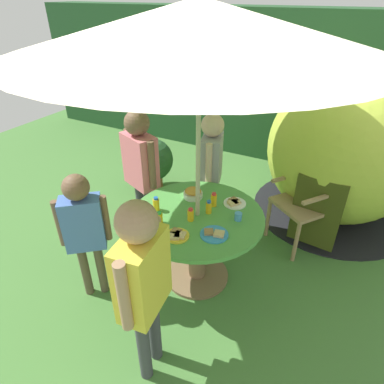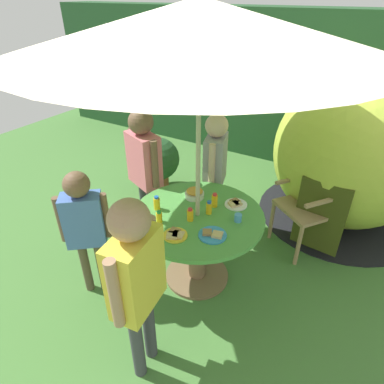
{
  "view_description": "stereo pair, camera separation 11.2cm",
  "coord_description": "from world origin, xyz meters",
  "px_view_note": "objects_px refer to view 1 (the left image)",
  "views": [
    {
      "loc": [
        1.02,
        -2.03,
        2.33
      ],
      "look_at": [
        -0.04,
        -0.03,
        0.94
      ],
      "focal_mm": 30.92,
      "sensor_mm": 36.0,
      "label": 1
    },
    {
      "loc": [
        1.12,
        -1.97,
        2.33
      ],
      "look_at": [
        -0.04,
        -0.03,
        0.94
      ],
      "focal_mm": 30.92,
      "sensor_mm": 36.0,
      "label": 2
    }
  ],
  "objects_px": {
    "child_in_grey_shirt": "(211,160)",
    "dome_tent": "(345,148)",
    "juice_bottle_near_right": "(156,204)",
    "juice_bottle_center_back": "(160,218)",
    "wooden_chair": "(312,192)",
    "juice_bottle_center_front": "(214,200)",
    "plate_mid_right": "(234,203)",
    "juice_bottle_far_right": "(209,207)",
    "child_in_blue_shirt": "(83,223)",
    "snack_bowl": "(193,193)",
    "child_in_pink_shirt": "(140,161)",
    "plate_far_left": "(177,235)",
    "juice_bottle_near_left": "(191,215)",
    "potted_plant": "(152,161)",
    "child_in_yellow_shirt": "(142,275)",
    "garden_table": "(197,234)",
    "plate_back_edge": "(214,234)",
    "patio_umbrella": "(200,26)",
    "cup_near": "(238,216)"
  },
  "relations": [
    {
      "from": "snack_bowl",
      "to": "garden_table",
      "type": "bearing_deg",
      "value": -54.34
    },
    {
      "from": "snack_bowl",
      "to": "plate_back_edge",
      "type": "xyz_separation_m",
      "value": [
        0.4,
        -0.41,
        -0.03
      ]
    },
    {
      "from": "juice_bottle_near_right",
      "to": "child_in_grey_shirt",
      "type": "bearing_deg",
      "value": 82.5
    },
    {
      "from": "dome_tent",
      "to": "juice_bottle_near_left",
      "type": "distance_m",
      "value": 2.07
    },
    {
      "from": "plate_mid_right",
      "to": "juice_bottle_center_back",
      "type": "relative_size",
      "value": 1.87
    },
    {
      "from": "plate_far_left",
      "to": "juice_bottle_near_left",
      "type": "relative_size",
      "value": 1.65
    },
    {
      "from": "child_in_grey_shirt",
      "to": "dome_tent",
      "type": "bearing_deg",
      "value": 113.57
    },
    {
      "from": "plate_mid_right",
      "to": "plate_far_left",
      "type": "xyz_separation_m",
      "value": [
        -0.22,
        -0.63,
        0.0
      ]
    },
    {
      "from": "patio_umbrella",
      "to": "child_in_yellow_shirt",
      "type": "xyz_separation_m",
      "value": [
        0.11,
        -0.93,
        -1.24
      ]
    },
    {
      "from": "child_in_blue_shirt",
      "to": "snack_bowl",
      "type": "distance_m",
      "value": 0.98
    },
    {
      "from": "potted_plant",
      "to": "juice_bottle_near_right",
      "type": "xyz_separation_m",
      "value": [
        0.93,
        -1.28,
        0.37
      ]
    },
    {
      "from": "plate_back_edge",
      "to": "child_in_yellow_shirt",
      "type": "bearing_deg",
      "value": -99.81
    },
    {
      "from": "child_in_yellow_shirt",
      "to": "juice_bottle_center_back",
      "type": "relative_size",
      "value": 13.24
    },
    {
      "from": "juice_bottle_near_left",
      "to": "patio_umbrella",
      "type": "bearing_deg",
      "value": 82.39
    },
    {
      "from": "juice_bottle_center_front",
      "to": "juice_bottle_center_back",
      "type": "distance_m",
      "value": 0.51
    },
    {
      "from": "juice_bottle_near_right",
      "to": "dome_tent",
      "type": "bearing_deg",
      "value": 55.37
    },
    {
      "from": "wooden_chair",
      "to": "juice_bottle_center_front",
      "type": "xyz_separation_m",
      "value": [
        -0.7,
        -0.84,
        0.18
      ]
    },
    {
      "from": "snack_bowl",
      "to": "juice_bottle_near_right",
      "type": "distance_m",
      "value": 0.38
    },
    {
      "from": "child_in_blue_shirt",
      "to": "snack_bowl",
      "type": "xyz_separation_m",
      "value": [
        0.55,
        0.81,
        -0.0
      ]
    },
    {
      "from": "cup_near",
      "to": "child_in_blue_shirt",
      "type": "bearing_deg",
      "value": -147.06
    },
    {
      "from": "dome_tent",
      "to": "juice_bottle_near_right",
      "type": "relative_size",
      "value": 15.65
    },
    {
      "from": "garden_table",
      "to": "potted_plant",
      "type": "relative_size",
      "value": 1.58
    },
    {
      "from": "potted_plant",
      "to": "plate_far_left",
      "type": "xyz_separation_m",
      "value": [
        1.27,
        -1.51,
        0.32
      ]
    },
    {
      "from": "juice_bottle_near_left",
      "to": "juice_bottle_center_back",
      "type": "height_order",
      "value": "juice_bottle_near_left"
    },
    {
      "from": "dome_tent",
      "to": "plate_back_edge",
      "type": "bearing_deg",
      "value": -104.38
    },
    {
      "from": "child_in_grey_shirt",
      "to": "cup_near",
      "type": "relative_size",
      "value": 19.77
    },
    {
      "from": "potted_plant",
      "to": "juice_bottle_near_right",
      "type": "relative_size",
      "value": 5.59
    },
    {
      "from": "patio_umbrella",
      "to": "juice_bottle_far_right",
      "type": "distance_m",
      "value": 1.37
    },
    {
      "from": "garden_table",
      "to": "cup_near",
      "type": "relative_size",
      "value": 16.73
    },
    {
      "from": "wooden_chair",
      "to": "juice_bottle_near_right",
      "type": "relative_size",
      "value": 8.55
    },
    {
      "from": "child_in_grey_shirt",
      "to": "child_in_blue_shirt",
      "type": "relative_size",
      "value": 1.12
    },
    {
      "from": "potted_plant",
      "to": "plate_far_left",
      "type": "relative_size",
      "value": 3.77
    },
    {
      "from": "child_in_pink_shirt",
      "to": "child_in_yellow_shirt",
      "type": "distance_m",
      "value": 1.53
    },
    {
      "from": "patio_umbrella",
      "to": "child_in_blue_shirt",
      "type": "bearing_deg",
      "value": -140.53
    },
    {
      "from": "juice_bottle_near_right",
      "to": "juice_bottle_center_back",
      "type": "distance_m",
      "value": 0.19
    },
    {
      "from": "wooden_chair",
      "to": "juice_bottle_center_front",
      "type": "distance_m",
      "value": 1.11
    },
    {
      "from": "potted_plant",
      "to": "plate_back_edge",
      "type": "height_order",
      "value": "plate_back_edge"
    },
    {
      "from": "dome_tent",
      "to": "child_in_grey_shirt",
      "type": "height_order",
      "value": "dome_tent"
    },
    {
      "from": "wooden_chair",
      "to": "plate_back_edge",
      "type": "bearing_deg",
      "value": -76.86
    },
    {
      "from": "plate_far_left",
      "to": "wooden_chair",
      "type": "bearing_deg",
      "value": 60.55
    },
    {
      "from": "child_in_pink_shirt",
      "to": "plate_far_left",
      "type": "xyz_separation_m",
      "value": [
        0.79,
        -0.65,
        -0.17
      ]
    },
    {
      "from": "plate_back_edge",
      "to": "juice_bottle_center_back",
      "type": "height_order",
      "value": "juice_bottle_center_back"
    },
    {
      "from": "child_in_blue_shirt",
      "to": "child_in_yellow_shirt",
      "type": "relative_size",
      "value": 0.85
    },
    {
      "from": "plate_back_edge",
      "to": "plate_far_left",
      "type": "bearing_deg",
      "value": -148.4
    },
    {
      "from": "garden_table",
      "to": "juice_bottle_center_front",
      "type": "distance_m",
      "value": 0.33
    },
    {
      "from": "snack_bowl",
      "to": "plate_back_edge",
      "type": "height_order",
      "value": "snack_bowl"
    },
    {
      "from": "patio_umbrella",
      "to": "snack_bowl",
      "type": "bearing_deg",
      "value": 125.66
    },
    {
      "from": "plate_mid_right",
      "to": "juice_bottle_far_right",
      "type": "height_order",
      "value": "juice_bottle_far_right"
    },
    {
      "from": "snack_bowl",
      "to": "juice_bottle_near_right",
      "type": "relative_size",
      "value": 1.37
    },
    {
      "from": "plate_mid_right",
      "to": "juice_bottle_center_back",
      "type": "distance_m",
      "value": 0.69
    }
  ]
}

